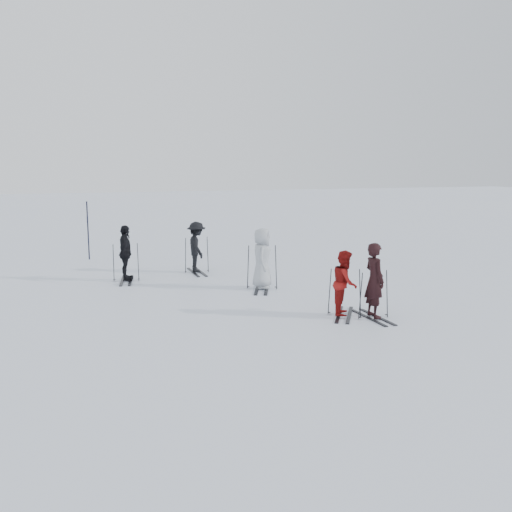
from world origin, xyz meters
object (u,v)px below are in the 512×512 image
(skier_red, at_px, (345,284))
(skier_grey, at_px, (262,259))
(skier_near_dark, at_px, (374,281))
(skier_uphill_left, at_px, (126,254))
(skier_uphill_far, at_px, (197,248))
(piste_marker, at_px, (88,231))

(skier_red, xyz_separation_m, skier_grey, (-0.93, 3.48, 0.10))
(skier_near_dark, distance_m, skier_uphill_left, 8.21)
(skier_grey, bearing_deg, skier_red, -143.02)
(skier_grey, xyz_separation_m, skier_uphill_far, (-1.27, 3.11, -0.04))
(skier_red, bearing_deg, skier_grey, 46.15)
(skier_uphill_left, bearing_deg, skier_grey, -113.94)
(skier_red, bearing_deg, skier_near_dark, -97.84)
(skier_grey, height_order, skier_uphill_far, skier_grey)
(skier_grey, relative_size, skier_uphill_far, 1.04)
(skier_red, height_order, skier_grey, skier_grey)
(skier_grey, height_order, piste_marker, piste_marker)
(skier_red, distance_m, piste_marker, 11.94)
(skier_uphill_left, bearing_deg, skier_near_dark, -131.41)
(skier_red, xyz_separation_m, skier_uphill_far, (-2.20, 6.59, 0.07))
(skier_grey, distance_m, skier_uphill_left, 4.44)
(skier_near_dark, bearing_deg, skier_red, 49.97)
(skier_grey, bearing_deg, skier_uphill_far, 44.27)
(skier_near_dark, relative_size, skier_uphill_left, 1.03)
(piste_marker, bearing_deg, skier_grey, -56.76)
(skier_near_dark, distance_m, piste_marker, 12.59)
(skier_uphill_far, xyz_separation_m, piste_marker, (-3.37, 3.97, 0.27))
(skier_red, height_order, skier_uphill_far, skier_uphill_far)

